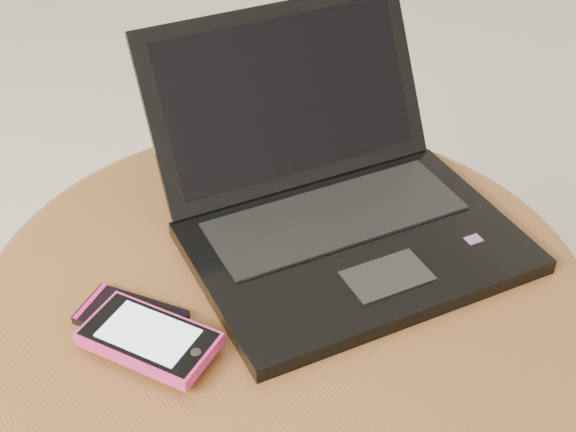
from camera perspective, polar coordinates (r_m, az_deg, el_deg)
table at (r=0.91m, az=-0.14°, el=-9.95°), size 0.65×0.65×0.51m
laptop at (r=0.88m, az=3.42°, el=1.07°), size 0.39×0.39×0.20m
phone_black at (r=0.80m, az=-11.23°, el=-7.13°), size 0.10×0.12×0.01m
phone_pink at (r=0.76m, az=-9.95°, el=-8.66°), size 0.12×0.14×0.02m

